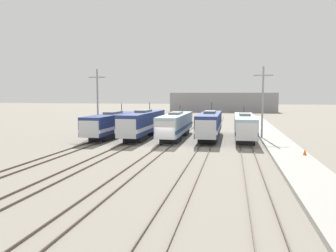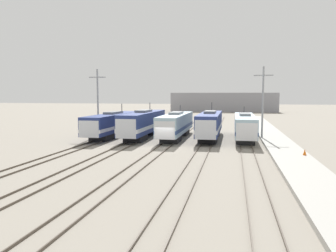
{
  "view_description": "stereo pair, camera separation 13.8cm",
  "coord_description": "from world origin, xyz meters",
  "px_view_note": "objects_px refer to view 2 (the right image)",
  "views": [
    {
      "loc": [
        8.47,
        -40.03,
        6.61
      ],
      "look_at": [
        -0.1,
        3.19,
        2.42
      ],
      "focal_mm": 35.0,
      "sensor_mm": 36.0,
      "label": 1
    },
    {
      "loc": [
        8.6,
        -40.01,
        6.61
      ],
      "look_at": [
        -0.1,
        3.19,
        2.42
      ],
      "focal_mm": 35.0,
      "sensor_mm": 36.0,
      "label": 2
    }
  ],
  "objects_px": {
    "locomotive_center_left": "(143,124)",
    "locomotive_center_right": "(210,125)",
    "locomotive_center": "(176,125)",
    "catenary_tower_right": "(263,101)",
    "catenary_tower_left": "(98,101)",
    "traffic_cone": "(305,152)",
    "locomotive_far_left": "(113,124)",
    "locomotive_far_right": "(245,126)"
  },
  "relations": [
    {
      "from": "locomotive_far_right",
      "to": "catenary_tower_right",
      "type": "relative_size",
      "value": 1.64
    },
    {
      "from": "locomotive_center_left",
      "to": "traffic_cone",
      "type": "height_order",
      "value": "locomotive_center_left"
    },
    {
      "from": "locomotive_center_left",
      "to": "locomotive_center_right",
      "type": "xyz_separation_m",
      "value": [
        10.22,
        0.5,
        -0.03
      ]
    },
    {
      "from": "catenary_tower_right",
      "to": "locomotive_far_left",
      "type": "bearing_deg",
      "value": -178.95
    },
    {
      "from": "locomotive_center",
      "to": "traffic_cone",
      "type": "relative_size",
      "value": 27.02
    },
    {
      "from": "locomotive_far_left",
      "to": "traffic_cone",
      "type": "relative_size",
      "value": 28.84
    },
    {
      "from": "locomotive_far_right",
      "to": "catenary_tower_right",
      "type": "bearing_deg",
      "value": -2.49
    },
    {
      "from": "locomotive_center_left",
      "to": "catenary_tower_right",
      "type": "xyz_separation_m",
      "value": [
        17.81,
        0.81,
        3.49
      ]
    },
    {
      "from": "locomotive_center_right",
      "to": "catenary_tower_right",
      "type": "height_order",
      "value": "catenary_tower_right"
    },
    {
      "from": "locomotive_center_left",
      "to": "traffic_cone",
      "type": "xyz_separation_m",
      "value": [
        21.01,
        -12.81,
        -1.51
      ]
    },
    {
      "from": "catenary_tower_left",
      "to": "catenary_tower_right",
      "type": "distance_m",
      "value": 25.52
    },
    {
      "from": "locomotive_far_left",
      "to": "traffic_cone",
      "type": "bearing_deg",
      "value": -26.8
    },
    {
      "from": "catenary_tower_left",
      "to": "traffic_cone",
      "type": "distance_m",
      "value": 32.18
    },
    {
      "from": "locomotive_center_left",
      "to": "locomotive_center_right",
      "type": "relative_size",
      "value": 1.06
    },
    {
      "from": "locomotive_center_left",
      "to": "locomotive_center",
      "type": "relative_size",
      "value": 1.02
    },
    {
      "from": "locomotive_far_left",
      "to": "locomotive_far_right",
      "type": "xyz_separation_m",
      "value": [
        20.44,
        0.53,
        -0.02
      ]
    },
    {
      "from": "locomotive_far_left",
      "to": "catenary_tower_right",
      "type": "xyz_separation_m",
      "value": [
        22.92,
        0.42,
        3.65
      ]
    },
    {
      "from": "locomotive_far_right",
      "to": "catenary_tower_left",
      "type": "xyz_separation_m",
      "value": [
        -23.04,
        -0.11,
        3.67
      ]
    },
    {
      "from": "locomotive_far_left",
      "to": "traffic_cone",
      "type": "height_order",
      "value": "locomotive_far_left"
    },
    {
      "from": "locomotive_center",
      "to": "locomotive_center_right",
      "type": "relative_size",
      "value": 1.04
    },
    {
      "from": "locomotive_far_left",
      "to": "catenary_tower_right",
      "type": "distance_m",
      "value": 23.21
    },
    {
      "from": "locomotive_center_left",
      "to": "locomotive_center",
      "type": "distance_m",
      "value": 5.11
    },
    {
      "from": "locomotive_center",
      "to": "traffic_cone",
      "type": "distance_m",
      "value": 20.5
    },
    {
      "from": "traffic_cone",
      "to": "catenary_tower_right",
      "type": "bearing_deg",
      "value": 103.24
    },
    {
      "from": "locomotive_center_left",
      "to": "locomotive_center",
      "type": "bearing_deg",
      "value": 0.57
    },
    {
      "from": "catenary_tower_left",
      "to": "locomotive_center_left",
      "type": "bearing_deg",
      "value": -5.97
    },
    {
      "from": "locomotive_center",
      "to": "locomotive_center_left",
      "type": "bearing_deg",
      "value": -179.43
    },
    {
      "from": "locomotive_center_right",
      "to": "catenary_tower_left",
      "type": "height_order",
      "value": "catenary_tower_left"
    },
    {
      "from": "locomotive_far_left",
      "to": "locomotive_center",
      "type": "relative_size",
      "value": 1.07
    },
    {
      "from": "locomotive_far_right",
      "to": "locomotive_center_left",
      "type": "bearing_deg",
      "value": -176.59
    },
    {
      "from": "locomotive_far_left",
      "to": "locomotive_far_right",
      "type": "height_order",
      "value": "locomotive_far_left"
    },
    {
      "from": "locomotive_center_right",
      "to": "catenary_tower_right",
      "type": "distance_m",
      "value": 8.37
    },
    {
      "from": "locomotive_center_left",
      "to": "catenary_tower_left",
      "type": "distance_m",
      "value": 8.5
    },
    {
      "from": "locomotive_center_left",
      "to": "locomotive_center_right",
      "type": "distance_m",
      "value": 10.23
    },
    {
      "from": "locomotive_far_left",
      "to": "locomotive_far_right",
      "type": "bearing_deg",
      "value": 1.48
    },
    {
      "from": "locomotive_center_right",
      "to": "traffic_cone",
      "type": "bearing_deg",
      "value": -50.97
    },
    {
      "from": "locomotive_center_left",
      "to": "locomotive_center_right",
      "type": "height_order",
      "value": "locomotive_center_right"
    },
    {
      "from": "locomotive_center_left",
      "to": "traffic_cone",
      "type": "relative_size",
      "value": 27.53
    },
    {
      "from": "locomotive_center_left",
      "to": "catenary_tower_right",
      "type": "relative_size",
      "value": 1.64
    },
    {
      "from": "locomotive_far_left",
      "to": "locomotive_far_right",
      "type": "distance_m",
      "value": 20.45
    },
    {
      "from": "locomotive_center_right",
      "to": "catenary_tower_left",
      "type": "relative_size",
      "value": 1.54
    },
    {
      "from": "locomotive_center",
      "to": "locomotive_far_right",
      "type": "bearing_deg",
      "value": 4.83
    }
  ]
}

